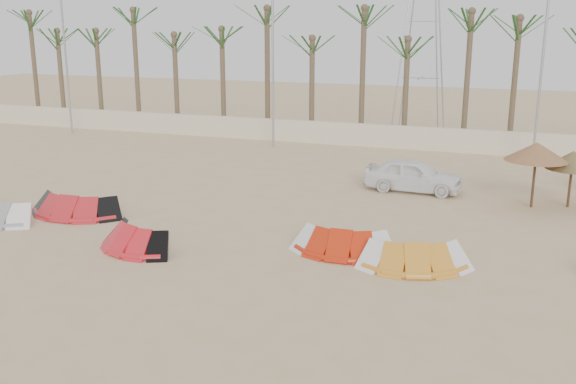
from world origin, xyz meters
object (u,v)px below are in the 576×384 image
at_px(kite_red_left, 80,203).
at_px(kite_red_right, 345,239).
at_px(parasol_left, 573,160).
at_px(kite_orange, 417,252).
at_px(car, 413,175).
at_px(parasol_mid, 536,152).
at_px(kite_red_mid, 139,235).
at_px(kite_grey, 2,207).

bearing_deg(kite_red_left, kite_red_right, -3.20).
distance_m(kite_red_right, parasol_left, 10.43).
xyz_separation_m(kite_red_left, kite_orange, (12.60, -1.05, -0.00)).
relative_size(kite_red_right, kite_orange, 0.93).
bearing_deg(parasol_left, car, 176.38).
relative_size(kite_red_left, parasol_mid, 1.44).
xyz_separation_m(kite_red_mid, parasol_left, (12.98, 9.70, 1.43)).
bearing_deg(kite_red_right, car, 84.74).
xyz_separation_m(parasol_left, car, (-6.03, 0.38, -1.16)).
relative_size(kite_red_left, kite_orange, 1.05).
bearing_deg(kite_red_left, kite_orange, -4.78).
relative_size(kite_orange, parasol_left, 1.58).
xyz_separation_m(parasol_left, parasol_mid, (-1.33, -0.50, 0.33)).
relative_size(kite_grey, kite_orange, 1.08).
distance_m(kite_red_left, kite_red_right, 10.34).
relative_size(kite_red_left, parasol_left, 1.66).
height_order(kite_red_mid, car, car).
bearing_deg(car, kite_red_right, 176.68).
bearing_deg(kite_red_mid, kite_orange, 9.57).
distance_m(kite_red_mid, parasol_mid, 14.95).
height_order(kite_red_right, car, car).
bearing_deg(parasol_mid, kite_orange, -112.30).
height_order(kite_red_mid, parasol_left, parasol_left).
bearing_deg(kite_red_right, kite_grey, -176.22).
distance_m(kite_orange, car, 8.79).
distance_m(kite_grey, kite_orange, 14.93).
distance_m(kite_red_left, parasol_left, 18.62).
bearing_deg(kite_red_right, parasol_left, 48.93).
distance_m(parasol_mid, car, 5.02).
relative_size(kite_grey, parasol_left, 1.70).
bearing_deg(kite_orange, kite_grey, -178.62).
bearing_deg(kite_orange, kite_red_mid, -170.43).
distance_m(kite_orange, parasol_mid, 8.57).
distance_m(kite_orange, parasol_left, 9.53).
height_order(kite_red_right, parasol_left, parasol_left).
distance_m(kite_red_mid, car, 12.25).
bearing_deg(car, parasol_left, -91.68).
xyz_separation_m(kite_grey, kite_red_right, (12.65, 0.84, -0.00)).
bearing_deg(kite_orange, kite_red_right, 168.17).
bearing_deg(kite_red_mid, parasol_left, 36.75).
relative_size(kite_red_right, parasol_left, 1.46).
bearing_deg(parasol_mid, kite_red_right, -126.86).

